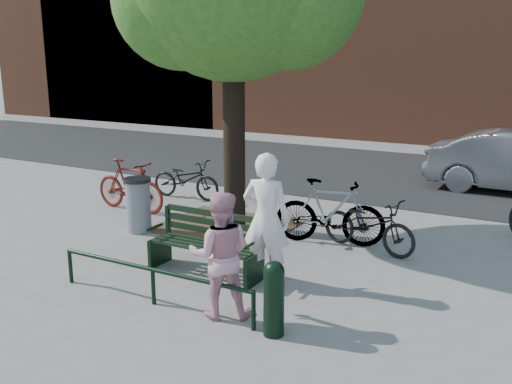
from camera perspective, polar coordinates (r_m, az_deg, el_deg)
The scene contains 13 objects.
ground at distance 8.64m, azimuth -5.11°, elevation -8.16°, with size 90.00×90.00×0.00m, color gray.
dirt_pit at distance 10.89m, azimuth -3.02°, elevation -3.40°, with size 2.40×2.00×0.02m, color brown.
road at distance 16.10m, azimuth 12.02°, elevation 1.93°, with size 40.00×7.00×0.01m, color black.
park_bench at distance 8.53m, azimuth -4.88°, elevation -5.00°, with size 1.74×0.54×0.97m.
guard_railing at distance 7.60m, azimuth -10.28°, elevation -8.19°, with size 3.06×0.06×0.51m.
person_left at distance 7.98m, azimuth 1.02°, elevation -2.74°, with size 0.69×0.45×1.90m, color white.
person_right at distance 7.04m, azimuth -3.59°, elevation -6.31°, with size 0.78×0.61×1.60m, color pink.
bollard at distance 6.67m, azimuth 1.80°, elevation -10.35°, with size 0.24×0.24×0.91m.
litter_bin at distance 10.66m, azimuth -11.68°, elevation -1.24°, with size 0.49×0.49×1.01m.
bicycle_a at distance 12.95m, azimuth -7.01°, elevation 1.28°, with size 0.59×1.70×0.89m, color black.
bicycle_b at distance 12.12m, azimuth -12.51°, elevation 0.65°, with size 0.51×1.79×1.08m, color #53100B.
bicycle_c at distance 9.63m, azimuth 11.20°, elevation -3.19°, with size 0.60×1.72×0.90m, color black.
bicycle_d at distance 9.82m, azimuth 7.39°, elevation -2.00°, with size 0.53×1.89×1.14m, color gray.
Camera 1 is at (4.53, -6.62, 3.20)m, focal length 40.00 mm.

